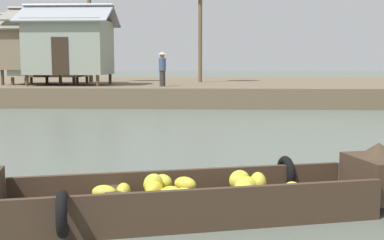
{
  "coord_description": "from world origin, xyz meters",
  "views": [
    {
      "loc": [
        0.73,
        -0.89,
        1.94
      ],
      "look_at": [
        0.35,
        7.33,
        0.98
      ],
      "focal_mm": 44.37,
      "sensor_mm": 36.0,
      "label": 1
    }
  ],
  "objects_px": {
    "stilt_house_left": "(41,47)",
    "vendor_person": "(162,67)",
    "stilt_house_mid_right": "(70,46)",
    "stilt_house_mid_left": "(50,47)",
    "banana_boat": "(192,195)"
  },
  "relations": [
    {
      "from": "stilt_house_mid_right",
      "to": "vendor_person",
      "type": "height_order",
      "value": "stilt_house_mid_right"
    },
    {
      "from": "banana_boat",
      "to": "stilt_house_mid_left",
      "type": "distance_m",
      "value": 21.24
    },
    {
      "from": "stilt_house_mid_right",
      "to": "stilt_house_left",
      "type": "bearing_deg",
      "value": 147.16
    },
    {
      "from": "stilt_house_left",
      "to": "vendor_person",
      "type": "height_order",
      "value": "stilt_house_left"
    },
    {
      "from": "banana_boat",
      "to": "stilt_house_mid_right",
      "type": "xyz_separation_m",
      "value": [
        -7.06,
        18.15,
        2.58
      ]
    },
    {
      "from": "stilt_house_left",
      "to": "stilt_house_mid_left",
      "type": "xyz_separation_m",
      "value": [
        0.56,
        -0.11,
        0.01
      ]
    },
    {
      "from": "stilt_house_left",
      "to": "stilt_house_mid_left",
      "type": "distance_m",
      "value": 0.57
    },
    {
      "from": "stilt_house_mid_right",
      "to": "vendor_person",
      "type": "relative_size",
      "value": 2.75
    },
    {
      "from": "banana_boat",
      "to": "stilt_house_mid_left",
      "type": "bearing_deg",
      "value": 113.67
    },
    {
      "from": "stilt_house_mid_left",
      "to": "vendor_person",
      "type": "relative_size",
      "value": 2.58
    },
    {
      "from": "stilt_house_mid_left",
      "to": "vendor_person",
      "type": "xyz_separation_m",
      "value": [
        6.26,
        -2.42,
        -1.04
      ]
    },
    {
      "from": "stilt_house_mid_left",
      "to": "banana_boat",
      "type": "bearing_deg",
      "value": -66.33
    },
    {
      "from": "stilt_house_mid_left",
      "to": "stilt_house_mid_right",
      "type": "xyz_separation_m",
      "value": [
        1.41,
        -1.16,
        0.01
      ]
    },
    {
      "from": "stilt_house_left",
      "to": "stilt_house_mid_right",
      "type": "height_order",
      "value": "stilt_house_mid_right"
    },
    {
      "from": "stilt_house_left",
      "to": "banana_boat",
      "type": "bearing_deg",
      "value": -65.07
    }
  ]
}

